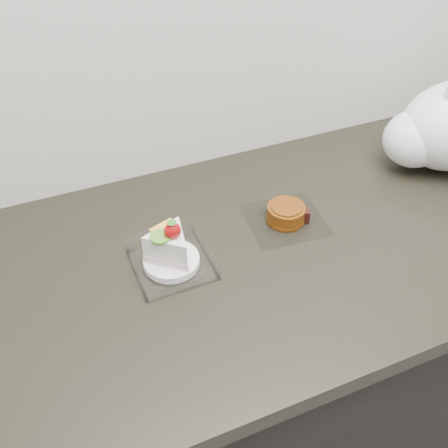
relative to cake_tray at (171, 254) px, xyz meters
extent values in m
cube|color=black|center=(0.27, -0.01, -0.50)|extent=(2.00, 0.60, 0.86)
cube|color=black|center=(0.27, -0.01, -0.05)|extent=(2.04, 0.64, 0.04)
cube|color=white|center=(0.00, 0.00, -0.03)|extent=(0.14, 0.14, 0.00)
cylinder|color=white|center=(0.00, 0.00, -0.02)|extent=(0.10, 0.10, 0.01)
ellipsoid|color=#B90C0C|center=(0.00, -0.01, 0.06)|extent=(0.03, 0.03, 0.03)
cone|color=#2D7223|center=(0.00, -0.01, 0.08)|extent=(0.02, 0.02, 0.01)
cylinder|color=#65A530|center=(-0.02, 0.00, 0.05)|extent=(0.04, 0.04, 0.00)
cube|color=yellow|center=(0.00, 0.02, 0.05)|extent=(0.05, 0.03, 0.00)
cube|color=white|center=(0.26, 0.03, -0.03)|extent=(0.17, 0.16, 0.00)
cylinder|color=#6A390C|center=(0.26, 0.03, -0.01)|extent=(0.08, 0.08, 0.03)
cylinder|color=#6A390C|center=(0.26, 0.03, -0.02)|extent=(0.09, 0.09, 0.01)
cylinder|color=#6A390C|center=(0.26, 0.03, 0.01)|extent=(0.07, 0.07, 0.00)
cube|color=black|center=(0.29, 0.01, -0.01)|extent=(0.03, 0.03, 0.03)
ellipsoid|color=white|center=(0.61, 0.09, 0.05)|extent=(0.16, 0.14, 0.13)
camera|label=1|loc=(-0.16, -0.63, 0.64)|focal=40.00mm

